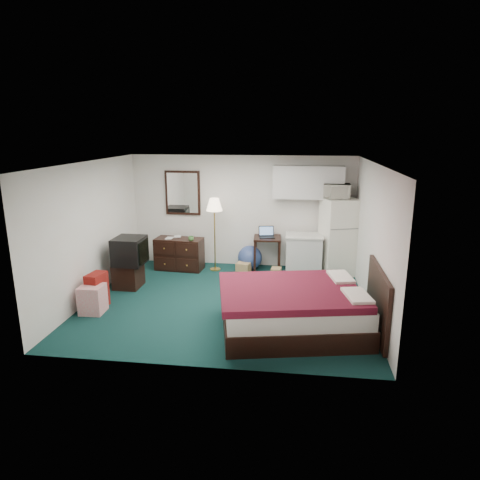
# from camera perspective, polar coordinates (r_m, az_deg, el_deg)

# --- Properties ---
(floor) EXTENTS (5.00, 4.50, 0.01)m
(floor) POSITION_cam_1_polar(r_m,az_deg,el_deg) (7.89, -1.79, -8.16)
(floor) COLOR black
(floor) RESTS_ON ground
(ceiling) EXTENTS (5.00, 4.50, 0.01)m
(ceiling) POSITION_cam_1_polar(r_m,az_deg,el_deg) (7.30, -1.95, 10.25)
(ceiling) COLOR white
(ceiling) RESTS_ON walls
(walls) EXTENTS (5.01, 4.51, 2.50)m
(walls) POSITION_cam_1_polar(r_m,az_deg,el_deg) (7.50, -1.87, 0.68)
(walls) COLOR white
(walls) RESTS_ON floor
(mirror) EXTENTS (0.80, 0.06, 1.00)m
(mirror) POSITION_cam_1_polar(r_m,az_deg,el_deg) (9.84, -7.64, 6.25)
(mirror) COLOR white
(mirror) RESTS_ON walls
(upper_cabinets) EXTENTS (1.50, 0.35, 0.70)m
(upper_cabinets) POSITION_cam_1_polar(r_m,az_deg,el_deg) (9.33, 9.08, 7.61)
(upper_cabinets) COLOR silver
(upper_cabinets) RESTS_ON walls
(headboard) EXTENTS (0.06, 1.56, 1.00)m
(headboard) POSITION_cam_1_polar(r_m,az_deg,el_deg) (6.79, 17.90, -7.77)
(headboard) COLOR black
(headboard) RESTS_ON walls
(dresser) EXTENTS (1.07, 0.55, 0.71)m
(dresser) POSITION_cam_1_polar(r_m,az_deg,el_deg) (9.63, -8.09, -1.83)
(dresser) COLOR black
(dresser) RESTS_ON floor
(floor_lamp) EXTENTS (0.36, 0.36, 1.61)m
(floor_lamp) POSITION_cam_1_polar(r_m,az_deg,el_deg) (9.39, -3.39, 0.72)
(floor_lamp) COLOR gold
(floor_lamp) RESTS_ON floor
(desk) EXTENTS (0.62, 0.62, 0.75)m
(desk) POSITION_cam_1_polar(r_m,az_deg,el_deg) (9.52, 3.64, -1.80)
(desk) COLOR black
(desk) RESTS_ON floor
(exercise_ball) EXTENTS (0.61, 0.61, 0.54)m
(exercise_ball) POSITION_cam_1_polar(r_m,az_deg,el_deg) (9.55, 1.32, -2.36)
(exercise_ball) COLOR navy
(exercise_ball) RESTS_ON floor
(kitchen_counter) EXTENTS (0.76, 0.58, 0.82)m
(kitchen_counter) POSITION_cam_1_polar(r_m,az_deg,el_deg) (9.36, 8.48, -1.97)
(kitchen_counter) COLOR silver
(kitchen_counter) RESTS_ON floor
(fridge) EXTENTS (0.85, 0.85, 1.64)m
(fridge) POSITION_cam_1_polar(r_m,az_deg,el_deg) (9.38, 12.99, 0.45)
(fridge) COLOR white
(fridge) RESTS_ON floor
(bed) EXTENTS (2.42, 2.05, 0.68)m
(bed) POSITION_cam_1_polar(r_m,az_deg,el_deg) (6.74, 7.03, -9.20)
(bed) COLOR #44071A
(bed) RESTS_ON floor
(tv_stand) EXTENTS (0.50, 0.54, 0.49)m
(tv_stand) POSITION_cam_1_polar(r_m,az_deg,el_deg) (8.79, -14.67, -4.55)
(tv_stand) COLOR black
(tv_stand) RESTS_ON floor
(suitcase) EXTENTS (0.30, 0.42, 0.63)m
(suitcase) POSITION_cam_1_polar(r_m,az_deg,el_deg) (7.92, -18.51, -6.42)
(suitcase) COLOR #5B0407
(suitcase) RESTS_ON floor
(retail_box) EXTENTS (0.40, 0.40, 0.48)m
(retail_box) POSITION_cam_1_polar(r_m,az_deg,el_deg) (7.77, -19.06, -7.46)
(retail_box) COLOR silver
(retail_box) RESTS_ON floor
(file_bin) EXTENTS (0.49, 0.41, 0.30)m
(file_bin) POSITION_cam_1_polar(r_m,az_deg,el_deg) (9.63, -6.49, -3.05)
(file_bin) COLOR gray
(file_bin) RESTS_ON floor
(cardboard_box_a) EXTENTS (0.34, 0.31, 0.24)m
(cardboard_box_a) POSITION_cam_1_polar(r_m,az_deg,el_deg) (9.32, 0.46, -3.76)
(cardboard_box_a) COLOR #A38257
(cardboard_box_a) RESTS_ON floor
(cardboard_box_b) EXTENTS (0.22, 0.25, 0.23)m
(cardboard_box_b) POSITION_cam_1_polar(r_m,az_deg,el_deg) (9.03, 4.83, -4.43)
(cardboard_box_b) COLOR #A38257
(cardboard_box_b) RESTS_ON floor
(laptop) EXTENTS (0.38, 0.33, 0.23)m
(laptop) POSITION_cam_1_polar(r_m,az_deg,el_deg) (9.35, 3.60, 1.01)
(laptop) COLOR black
(laptop) RESTS_ON desk
(crt_tv) EXTENTS (0.58, 0.63, 0.53)m
(crt_tv) POSITION_cam_1_polar(r_m,az_deg,el_deg) (8.60, -14.51, -1.40)
(crt_tv) COLOR black
(crt_tv) RESTS_ON tv_stand
(microwave) EXTENTS (0.56, 0.32, 0.37)m
(microwave) POSITION_cam_1_polar(r_m,az_deg,el_deg) (9.21, 12.75, 6.60)
(microwave) COLOR white
(microwave) RESTS_ON fridge
(book_a) EXTENTS (0.16, 0.02, 0.21)m
(book_a) POSITION_cam_1_polar(r_m,az_deg,el_deg) (9.56, -9.85, 0.84)
(book_a) COLOR #A38257
(book_a) RESTS_ON dresser
(book_b) EXTENTS (0.15, 0.05, 0.20)m
(book_b) POSITION_cam_1_polar(r_m,az_deg,el_deg) (9.66, -8.80, 0.99)
(book_b) COLOR #A38257
(book_b) RESTS_ON dresser
(mug) EXTENTS (0.15, 0.13, 0.13)m
(mug) POSITION_cam_1_polar(r_m,az_deg,el_deg) (9.28, -6.55, 0.26)
(mug) COLOR #477D3B
(mug) RESTS_ON dresser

